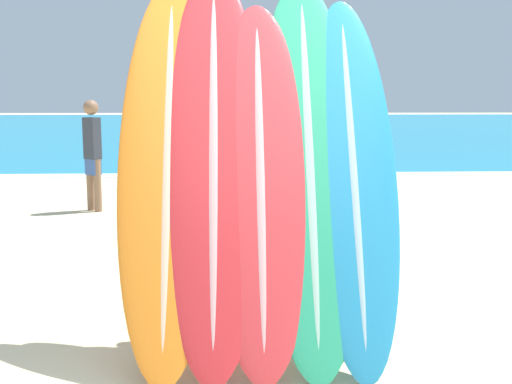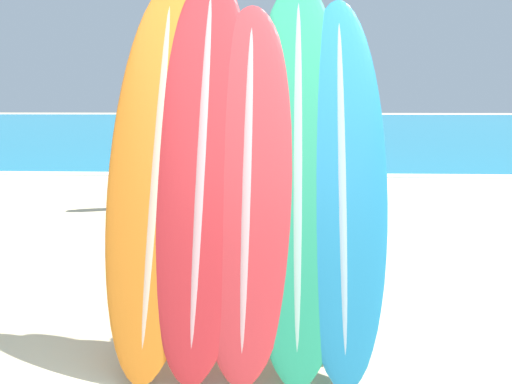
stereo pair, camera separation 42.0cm
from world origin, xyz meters
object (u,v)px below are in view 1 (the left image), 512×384
object	(u,v)px
surfboard_slot_4	(353,175)
surfboard_slot_0	(168,164)
person_near_water	(93,151)
surfboard_slot_1	(214,157)
surfboard_rack	(262,282)
surfboard_slot_2	(260,178)
person_mid_beach	(305,137)
surfboard_slot_3	(309,162)

from	to	relation	value
surfboard_slot_4	surfboard_slot_0	bearing A→B (deg)	178.23
surfboard_slot_0	person_near_water	bearing A→B (deg)	107.51
surfboard_slot_1	surfboard_rack	bearing A→B (deg)	-24.84
surfboard_rack	surfboard_slot_1	bearing A→B (deg)	155.16
surfboard_rack	surfboard_slot_2	bearing A→B (deg)	97.32
surfboard_slot_1	person_mid_beach	size ratio (longest dim) A/B	1.41
surfboard_slot_3	person_near_water	bearing A→B (deg)	116.03
surfboard_slot_2	surfboard_slot_4	world-z (taller)	surfboard_slot_4
surfboard_slot_2	surfboard_slot_3	world-z (taller)	surfboard_slot_3
person_near_water	surfboard_rack	bearing A→B (deg)	-28.85
surfboard_slot_2	person_mid_beach	xyz separation A→B (m)	(1.11, 6.68, -0.15)
surfboard_rack	surfboard_slot_3	distance (m)	0.76
surfboard_rack	surfboard_slot_0	size ratio (longest dim) A/B	0.61
surfboard_slot_3	surfboard_slot_4	xyz separation A→B (m)	(0.25, -0.04, -0.07)
person_near_water	surfboard_slot_3	bearing A→B (deg)	-25.53
surfboard_slot_0	person_near_water	distance (m)	5.03
surfboard_slot_0	person_near_water	world-z (taller)	surfboard_slot_0
surfboard_slot_0	surfboard_slot_4	world-z (taller)	surfboard_slot_0
surfboard_slot_0	surfboard_rack	bearing A→B (deg)	-12.65
surfboard_slot_0	surfboard_slot_1	xyz separation A→B (m)	(0.27, 0.01, 0.04)
surfboard_slot_2	person_near_water	bearing A→B (deg)	112.91
surfboard_slot_3	person_mid_beach	world-z (taller)	surfboard_slot_3
surfboard_slot_1	surfboard_slot_2	size ratio (longest dim) A/B	1.11
surfboard_slot_0	surfboard_slot_3	bearing A→B (deg)	0.20
surfboard_rack	person_mid_beach	xyz separation A→B (m)	(1.10, 6.75, 0.46)
surfboard_slot_2	person_mid_beach	size ratio (longest dim) A/B	1.27
surfboard_rack	surfboard_slot_2	xyz separation A→B (m)	(-0.01, 0.07, 0.60)
person_mid_beach	surfboard_slot_2	bearing A→B (deg)	179.74
surfboard_slot_0	person_mid_beach	size ratio (longest dim) A/B	1.36
surfboard_slot_4	surfboard_slot_1	bearing A→B (deg)	177.18
person_mid_beach	person_near_water	bearing A→B (deg)	129.35
surfboard_slot_2	surfboard_slot_3	xyz separation A→B (m)	(0.29, 0.05, 0.09)
surfboard_rack	surfboard_slot_0	world-z (taller)	surfboard_slot_0
surfboard_slot_1	surfboard_slot_4	size ratio (longest dim) A/B	1.09
surfboard_slot_3	person_near_water	size ratio (longest dim) A/B	1.50
surfboard_slot_2	surfboard_slot_3	distance (m)	0.31
surfboard_slot_1	surfboard_slot_3	world-z (taller)	surfboard_slot_1
surfboard_slot_3	surfboard_slot_0	bearing A→B (deg)	-179.80
surfboard_slot_4	person_near_water	distance (m)	5.48
surfboard_slot_2	surfboard_rack	bearing A→B (deg)	-82.68
surfboard_rack	surfboard_slot_4	xyz separation A→B (m)	(0.53, 0.09, 0.62)
person_near_water	surfboard_slot_4	bearing A→B (deg)	-23.32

